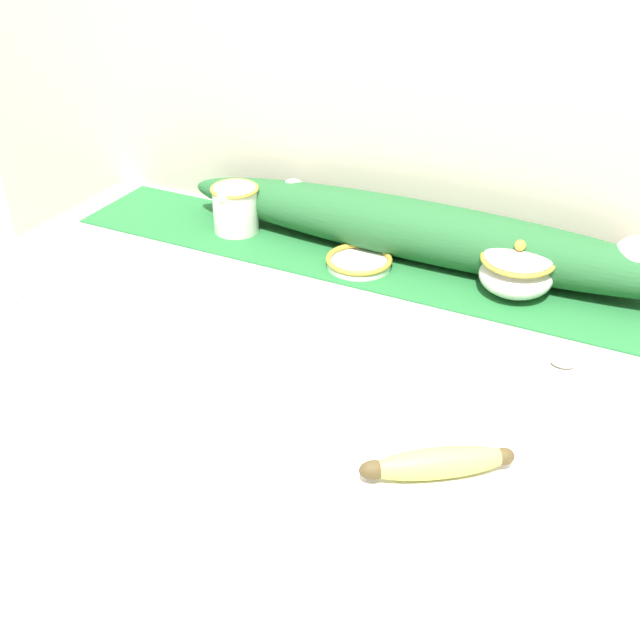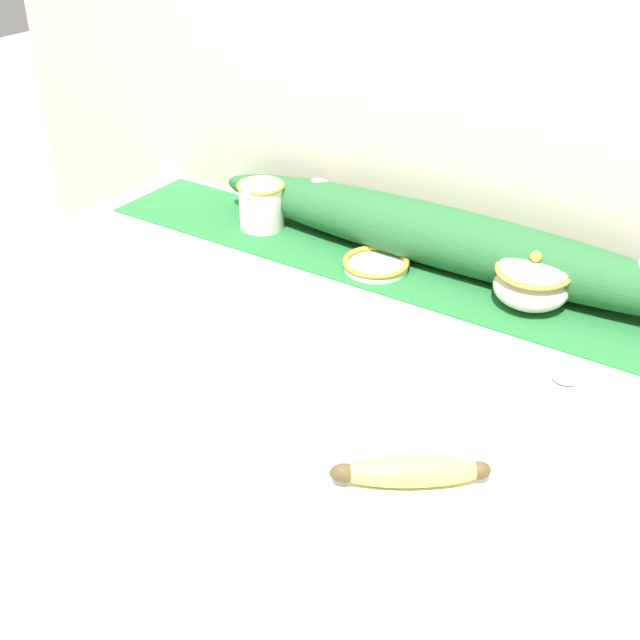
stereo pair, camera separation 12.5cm
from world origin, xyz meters
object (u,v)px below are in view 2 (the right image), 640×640
Objects in this scene: banana at (411,472)px; sugar_bowl at (532,282)px; cream_pitcher at (262,203)px; small_dish at (376,264)px; spoon at (555,378)px.

sugar_bowl is at bearing 93.87° from banana.
sugar_bowl is (0.57, -0.00, -0.01)m from cream_pitcher.
cream_pitcher is 0.63× the size of banana.
banana reaches higher than small_dish.
banana is (0.03, -0.50, -0.03)m from sugar_bowl.
spoon is at bearing -58.91° from sugar_bowl.
cream_pitcher is 0.87× the size of sugar_bowl.
cream_pitcher is at bearing 161.41° from spoon.
banana is (0.61, -0.50, -0.03)m from cream_pitcher.
sugar_bowl reaches higher than spoon.
small_dish is 0.70× the size of banana.
small_dish is (0.29, -0.03, -0.04)m from cream_pitcher.
small_dish reaches higher than spoon.
small_dish is 0.74× the size of spoon.
sugar_bowl is 0.22m from spoon.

